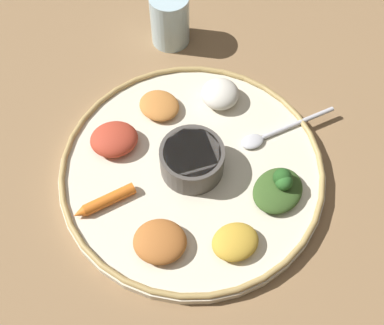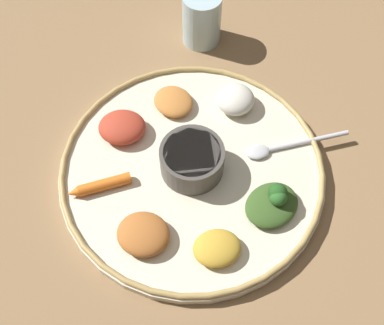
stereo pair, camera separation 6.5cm
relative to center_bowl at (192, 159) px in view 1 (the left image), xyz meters
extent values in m
plane|color=olive|center=(0.00, 0.00, -0.04)|extent=(2.40, 2.40, 0.00)
cylinder|color=beige|center=(0.00, 0.00, -0.03)|extent=(0.37, 0.37, 0.02)
torus|color=tan|center=(0.00, 0.00, -0.02)|extent=(0.37, 0.37, 0.01)
cylinder|color=#4C4742|center=(0.00, 0.00, 0.00)|extent=(0.09, 0.09, 0.04)
cylinder|color=#99471E|center=(0.00, 0.00, 0.02)|extent=(0.08, 0.08, 0.01)
ellipsoid|color=silver|center=(0.05, -0.08, -0.02)|extent=(0.04, 0.04, 0.01)
cylinder|color=silver|center=(0.09, -0.15, -0.02)|extent=(0.07, 0.11, 0.01)
ellipsoid|color=#385623|center=(-0.03, -0.12, -0.01)|extent=(0.10, 0.09, 0.02)
sphere|color=#2D6628|center=(-0.03, -0.12, 0.00)|extent=(0.02, 0.02, 0.02)
sphere|color=#23511E|center=(-0.02, -0.12, 0.00)|extent=(0.03, 0.03, 0.03)
cylinder|color=orange|center=(-0.06, 0.10, -0.02)|extent=(0.05, 0.07, 0.02)
cone|color=orange|center=(-0.08, 0.14, -0.02)|extent=(0.02, 0.02, 0.01)
ellipsoid|color=gold|center=(-0.11, -0.06, -0.01)|extent=(0.07, 0.08, 0.02)
ellipsoid|color=#B2662D|center=(-0.12, 0.03, -0.01)|extent=(0.06, 0.07, 0.02)
ellipsoid|color=#B73D28|center=(0.03, 0.11, -0.01)|extent=(0.08, 0.08, 0.03)
ellipsoid|color=silver|center=(0.12, -0.03, -0.01)|extent=(0.08, 0.08, 0.03)
ellipsoid|color=#C67A38|center=(0.10, 0.06, -0.01)|extent=(0.08, 0.08, 0.02)
cylinder|color=silver|center=(0.26, 0.06, 0.01)|extent=(0.06, 0.06, 0.09)
cylinder|color=tan|center=(0.26, 0.06, -0.02)|extent=(0.06, 0.06, 0.03)
camera|label=1|loc=(-0.33, -0.03, 0.55)|focal=44.78mm
camera|label=2|loc=(-0.32, -0.09, 0.55)|focal=44.78mm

